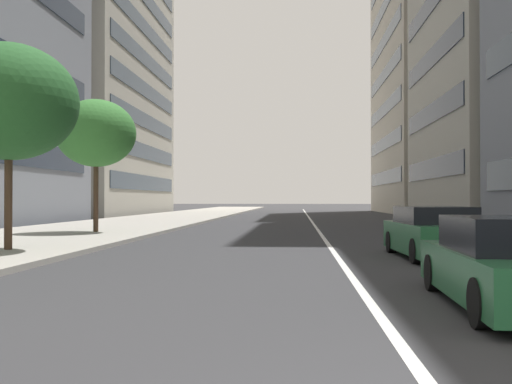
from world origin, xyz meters
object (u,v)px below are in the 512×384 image
(car_approaching_light, at_px, (433,233))
(street_tree_far_plaza, at_px, (96,133))
(street_tree_mid_sidewalk, at_px, (9,102))
(car_far_down_avenue, at_px, (512,265))

(car_approaching_light, xyz_separation_m, street_tree_far_plaza, (9.47, 12.40, 3.79))
(street_tree_mid_sidewalk, distance_m, street_tree_far_plaza, 9.37)
(street_tree_mid_sidewalk, bearing_deg, car_far_down_avenue, -124.17)
(car_far_down_avenue, relative_size, street_tree_far_plaza, 0.81)
(car_approaching_light, height_order, street_tree_mid_sidewalk, street_tree_mid_sidewalk)
(car_approaching_light, relative_size, street_tree_mid_sidewalk, 0.81)
(car_far_down_avenue, bearing_deg, street_tree_far_plaza, 36.94)
(street_tree_mid_sidewalk, height_order, street_tree_far_plaza, street_tree_mid_sidewalk)
(car_far_down_avenue, height_order, street_tree_mid_sidewalk, street_tree_mid_sidewalk)
(car_far_down_avenue, height_order, street_tree_far_plaza, street_tree_far_plaza)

